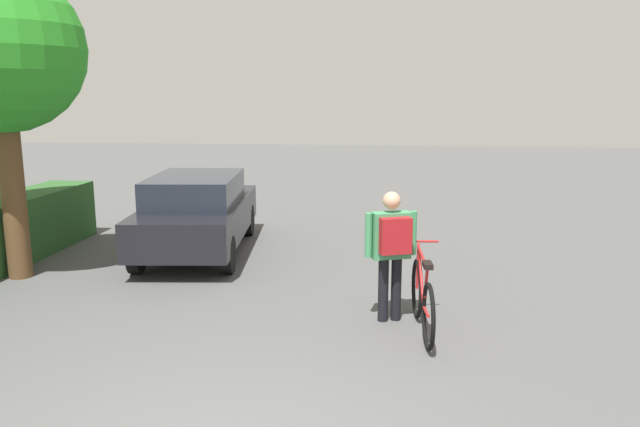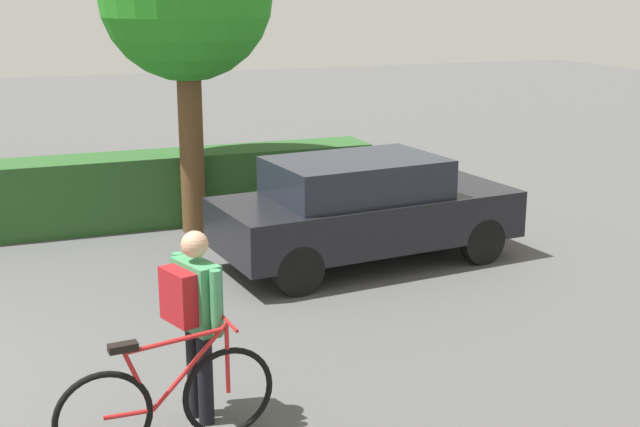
{
  "view_description": "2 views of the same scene",
  "coord_description": "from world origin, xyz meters",
  "views": [
    {
      "loc": [
        -3.86,
        -1.28,
        2.84
      ],
      "look_at": [
        4.1,
        -0.39,
        1.26
      ],
      "focal_mm": 34.34,
      "sensor_mm": 36.0,
      "label": 1
    },
    {
      "loc": [
        2.19,
        -7.77,
        3.51
      ],
      "look_at": [
        5.4,
        0.68,
        1.13
      ],
      "focal_mm": 47.63,
      "sensor_mm": 36.0,
      "label": 2
    }
  ],
  "objects": [
    {
      "name": "bicycle",
      "position": [
        3.22,
        -1.73,
        0.42
      ],
      "size": [
        1.76,
        0.5,
        1.02
      ],
      "color": "black",
      "rests_on": "ground"
    },
    {
      "name": "parked_car_near",
      "position": [
        6.55,
        2.09,
        0.75
      ],
      "size": [
        4.11,
        2.04,
        1.42
      ],
      "color": "black",
      "rests_on": "ground"
    },
    {
      "name": "person_rider",
      "position": [
        3.53,
        -1.35,
        1.0
      ],
      "size": [
        0.46,
        0.64,
        1.65
      ],
      "color": "black",
      "rests_on": "ground"
    }
  ]
}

